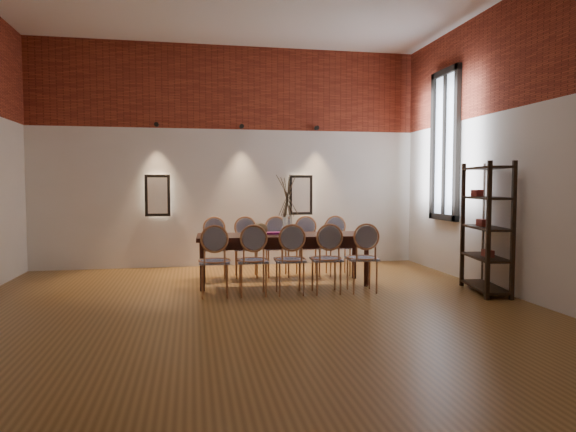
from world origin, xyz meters
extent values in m
cube|color=brown|center=(0.00, 0.00, -0.01)|extent=(7.00, 7.00, 0.02)
cube|color=silver|center=(0.00, 3.55, 2.00)|extent=(7.00, 0.10, 4.00)
cube|color=silver|center=(0.00, -3.55, 2.00)|extent=(7.00, 0.10, 4.00)
cube|color=silver|center=(3.55, 0.00, 2.00)|extent=(0.10, 7.00, 4.00)
cube|color=maroon|center=(0.00, 3.48, 3.25)|extent=(7.00, 0.02, 1.50)
cube|color=maroon|center=(3.48, 0.00, 3.25)|extent=(0.02, 7.00, 1.50)
cube|color=#FFEAC6|center=(-1.30, 3.45, 1.30)|extent=(0.36, 0.06, 0.66)
cube|color=#FFEAC6|center=(1.30, 3.45, 1.30)|extent=(0.36, 0.06, 0.66)
cylinder|color=black|center=(-1.30, 3.42, 2.55)|extent=(0.08, 0.10, 0.08)
cylinder|color=black|center=(0.20, 3.42, 2.55)|extent=(0.08, 0.10, 0.08)
cylinder|color=black|center=(1.60, 3.42, 2.55)|extent=(0.08, 0.10, 0.08)
cube|color=silver|center=(3.46, 2.00, 2.15)|extent=(0.02, 0.78, 2.38)
cube|color=black|center=(3.44, 2.00, 2.15)|extent=(0.08, 0.90, 2.50)
cube|color=black|center=(3.44, 2.00, 2.15)|extent=(0.06, 0.06, 2.40)
cube|color=black|center=(0.63, 1.55, 0.38)|extent=(2.57, 0.92, 0.75)
cylinder|color=silver|center=(0.69, 1.54, 0.90)|extent=(0.14, 0.14, 0.30)
ellipsoid|color=brown|center=(0.27, 1.51, 0.84)|extent=(0.24, 0.24, 0.18)
cube|color=#971970|center=(0.48, 1.64, 0.77)|extent=(0.27, 0.19, 0.03)
camera|label=1|loc=(-0.70, -5.95, 1.49)|focal=32.00mm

